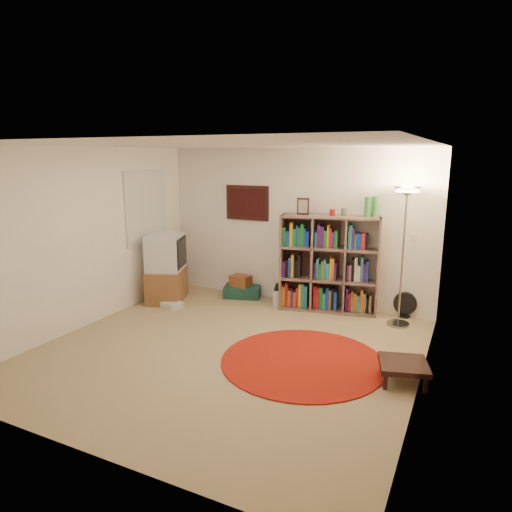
# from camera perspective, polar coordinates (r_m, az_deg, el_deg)

# --- Properties ---
(room) EXTENTS (4.54, 4.54, 2.54)m
(room) POSITION_cam_1_polar(r_m,az_deg,el_deg) (5.49, -3.95, 0.66)
(room) COLOR #9F855D
(room) RESTS_ON ground
(bookshelf) EXTENTS (1.55, 0.71, 1.79)m
(bookshelf) POSITION_cam_1_polar(r_m,az_deg,el_deg) (7.14, 8.94, -1.12)
(bookshelf) COLOR brown
(bookshelf) RESTS_ON ground
(floor_lamp) EXTENTS (0.49, 0.49, 1.98)m
(floor_lamp) POSITION_cam_1_polar(r_m,az_deg,el_deg) (6.55, 18.24, 5.37)
(floor_lamp) COLOR gray
(floor_lamp) RESTS_ON ground
(floor_fan) EXTENTS (0.35, 0.21, 0.39)m
(floor_fan) POSITION_cam_1_polar(r_m,az_deg,el_deg) (7.21, 18.11, -5.81)
(floor_fan) COLOR black
(floor_fan) RESTS_ON ground
(tv_stand) EXTENTS (0.77, 0.91, 1.12)m
(tv_stand) POSITION_cam_1_polar(r_m,az_deg,el_deg) (7.70, -11.13, -1.59)
(tv_stand) COLOR brown
(tv_stand) RESTS_ON ground
(dvd_box) EXTENTS (0.33, 0.30, 0.10)m
(dvd_box) POSITION_cam_1_polar(r_m,az_deg,el_deg) (7.43, -10.45, -6.04)
(dvd_box) COLOR silver
(dvd_box) RESTS_ON ground
(suitcase) EXTENTS (0.70, 0.56, 0.20)m
(suitcase) POSITION_cam_1_polar(r_m,az_deg,el_deg) (7.86, -1.68, -4.42)
(suitcase) COLOR #163D33
(suitcase) RESTS_ON ground
(wicker_basket) EXTENTS (0.35, 0.26, 0.19)m
(wicker_basket) POSITION_cam_1_polar(r_m,az_deg,el_deg) (7.78, -1.93, -3.12)
(wicker_basket) COLOR brown
(wicker_basket) RESTS_ON suitcase
(duffel_bag) EXTENTS (0.45, 0.41, 0.26)m
(duffel_bag) POSITION_cam_1_polar(r_m,az_deg,el_deg) (7.62, 3.81, -4.73)
(duffel_bag) COLOR black
(duffel_bag) RESTS_ON ground
(paper_towel) EXTENTS (0.14, 0.14, 0.23)m
(paper_towel) POSITION_cam_1_polar(r_m,az_deg,el_deg) (7.37, 2.54, -5.42)
(paper_towel) COLOR white
(paper_towel) RESTS_ON ground
(red_rug) EXTENTS (1.94, 1.94, 0.02)m
(red_rug) POSITION_cam_1_polar(r_m,az_deg,el_deg) (5.55, 5.86, -12.92)
(red_rug) COLOR maroon
(red_rug) RESTS_ON ground
(side_table) EXTENTS (0.61, 0.61, 0.23)m
(side_table) POSITION_cam_1_polar(r_m,az_deg,el_deg) (5.24, 17.96, -12.88)
(side_table) COLOR black
(side_table) RESTS_ON ground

